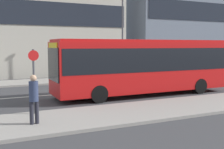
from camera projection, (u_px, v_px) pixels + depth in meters
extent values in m
plane|color=#3A3A3D|center=(72.00, 93.00, 17.90)|extent=(120.00, 120.00, 0.00)
cube|color=gray|center=(114.00, 114.00, 12.26)|extent=(44.00, 3.50, 0.13)
cube|color=gray|center=(50.00, 81.00, 23.52)|extent=(44.00, 3.50, 0.13)
cube|color=silver|center=(72.00, 93.00, 17.90)|extent=(41.80, 0.16, 0.01)
cube|color=#1E232D|center=(54.00, 14.00, 26.33)|extent=(14.75, 0.08, 2.20)
cube|color=#1E232D|center=(207.00, 12.00, 34.16)|extent=(16.83, 0.08, 2.20)
cube|color=red|center=(144.00, 66.00, 17.32)|extent=(11.20, 2.59, 2.94)
cube|color=black|center=(144.00, 59.00, 17.27)|extent=(10.97, 2.62, 1.35)
cube|color=red|center=(144.00, 41.00, 17.16)|extent=(11.03, 2.39, 0.14)
cube|color=black|center=(53.00, 65.00, 14.92)|extent=(0.05, 2.28, 1.77)
cube|color=yellow|center=(53.00, 46.00, 14.82)|extent=(0.04, 1.82, 0.32)
cylinder|color=black|center=(99.00, 94.00, 14.92)|extent=(0.96, 0.28, 0.96)
cylinder|color=black|center=(84.00, 88.00, 17.06)|extent=(0.96, 0.28, 0.96)
cylinder|color=black|center=(200.00, 86.00, 17.84)|extent=(0.96, 0.28, 0.96)
cylinder|color=black|center=(176.00, 82.00, 19.98)|extent=(0.96, 0.28, 0.96)
cube|color=#A39E84|center=(182.00, 74.00, 25.55)|extent=(4.18, 1.79, 0.68)
cube|color=#21262B|center=(181.00, 67.00, 25.43)|extent=(2.30, 1.57, 0.57)
cylinder|color=black|center=(199.00, 76.00, 25.39)|extent=(0.60, 0.18, 0.60)
cylinder|color=black|center=(187.00, 74.00, 26.84)|extent=(0.60, 0.18, 0.60)
cylinder|color=black|center=(176.00, 77.00, 24.30)|extent=(0.60, 0.18, 0.60)
cylinder|color=black|center=(165.00, 75.00, 25.75)|extent=(0.60, 0.18, 0.60)
cube|color=#4C5156|center=(224.00, 71.00, 27.79)|extent=(4.54, 1.73, 0.68)
cube|color=#21262B|center=(223.00, 66.00, 27.67)|extent=(2.50, 1.52, 0.47)
cylinder|color=black|center=(219.00, 75.00, 26.52)|extent=(0.60, 0.18, 0.60)
cylinder|color=black|center=(207.00, 73.00, 27.91)|extent=(0.60, 0.18, 0.60)
cylinder|color=#23232D|center=(32.00, 113.00, 10.43)|extent=(0.15, 0.15, 0.86)
cylinder|color=#23232D|center=(37.00, 112.00, 10.54)|extent=(0.15, 0.15, 0.86)
cylinder|color=#2D3856|center=(34.00, 91.00, 10.40)|extent=(0.34, 0.34, 0.75)
sphere|color=tan|center=(33.00, 78.00, 10.35)|extent=(0.24, 0.24, 0.24)
cylinder|color=#4C4C51|center=(34.00, 82.00, 11.98)|extent=(0.09, 0.09, 2.78)
cylinder|color=red|center=(33.00, 56.00, 11.81)|extent=(0.44, 0.03, 0.44)
cylinder|color=#4C4C51|center=(122.00, 33.00, 25.31)|extent=(0.14, 0.14, 7.99)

